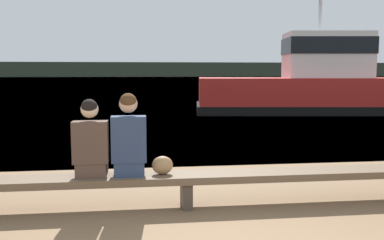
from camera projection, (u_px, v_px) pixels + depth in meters
The scene contains 7 objects.
water_surface at pixel (139, 78), 126.04m from camera, with size 240.00×240.00×0.00m, color #5684A3.
far_shoreline at pixel (139, 70), 150.92m from camera, with size 600.00×12.00×4.98m, color #384233.
bench_main at pixel (186, 180), 5.47m from camera, with size 7.05×0.48×0.43m.
person_left at pixel (91, 144), 5.27m from camera, with size 0.43×0.43×0.97m.
person_right at pixel (129, 140), 5.33m from camera, with size 0.43×0.43×1.04m.
shopping_bag at pixel (162, 165), 5.42m from camera, with size 0.27×0.18×0.23m.
tugboat_red at pixel (317, 87), 18.20m from camera, with size 10.37×4.64×6.43m.
Camera 1 is at (-0.60, -2.70, 1.73)m, focal length 40.00 mm.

